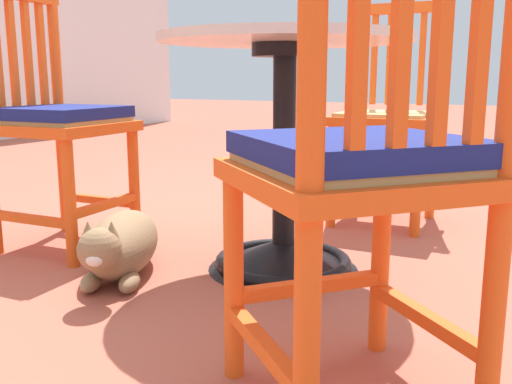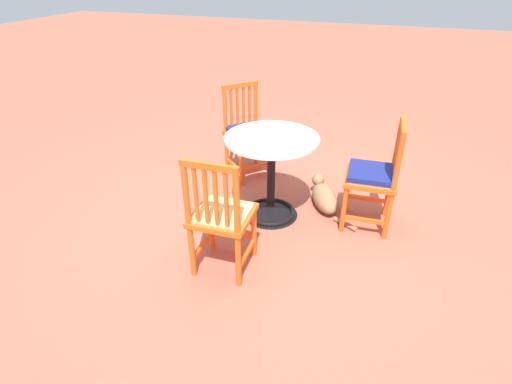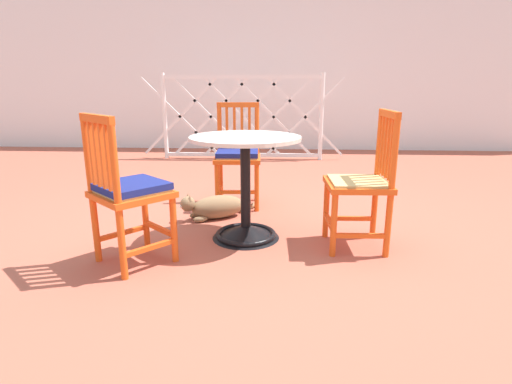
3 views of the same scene
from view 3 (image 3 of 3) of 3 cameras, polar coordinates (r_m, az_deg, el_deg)
ground_plane at (r=2.94m, az=-0.17°, el=-6.34°), size 24.00×24.00×0.00m
building_wall_backdrop at (r=6.92m, az=2.04°, el=17.77°), size 10.00×0.20×2.80m
lattice_fence_panel at (r=5.90m, az=-1.97°, el=10.60°), size 2.92×0.06×1.23m
cafe_table at (r=2.83m, az=-1.49°, el=-1.08°), size 0.76×0.76×0.73m
orange_chair_by_planter at (r=3.60m, az=-2.60°, el=5.05°), size 0.42×0.42×0.91m
orange_chair_tucked_in at (r=2.51m, az=-17.61°, el=-0.08°), size 0.56×0.56×0.91m
orange_chair_at_corner at (r=2.73m, az=14.75°, el=1.05°), size 0.41×0.41×0.91m
tabby_cat at (r=3.31m, az=-6.04°, el=-2.16°), size 0.60×0.52×0.23m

